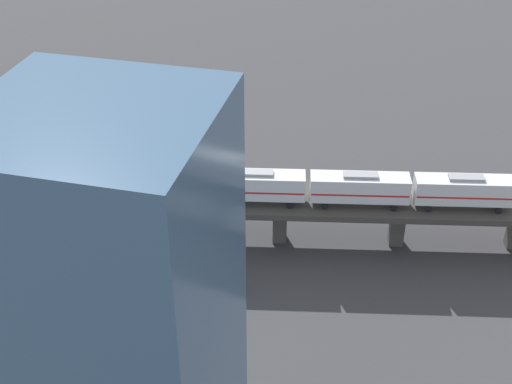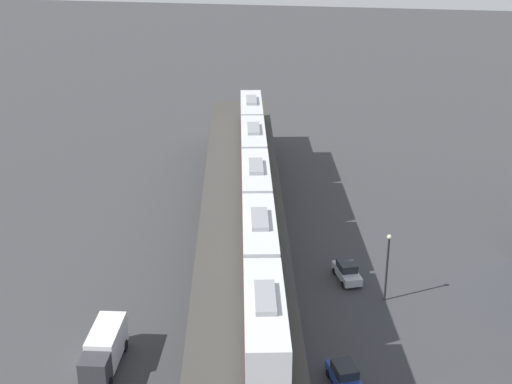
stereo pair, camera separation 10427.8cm
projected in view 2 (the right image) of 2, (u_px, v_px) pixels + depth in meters
ground_plane at (243, 291)px, 69.97m from camera, size 400.00×400.00×0.00m
elevated_viaduct at (243, 237)px, 67.90m from camera, size 26.09×91.88×6.72m
subway_train at (256, 182)px, 71.53m from camera, size 14.85×61.76×4.45m
street_car_blue at (345, 376)px, 55.96m from camera, size 3.42×4.75×1.89m
street_car_silver at (347, 271)px, 71.67m from camera, size 3.32×4.75×1.89m
delivery_truck at (104, 349)px, 57.88m from camera, size 3.04×7.40×3.20m
street_lamp at (387, 262)px, 66.81m from camera, size 0.44×0.44×6.94m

